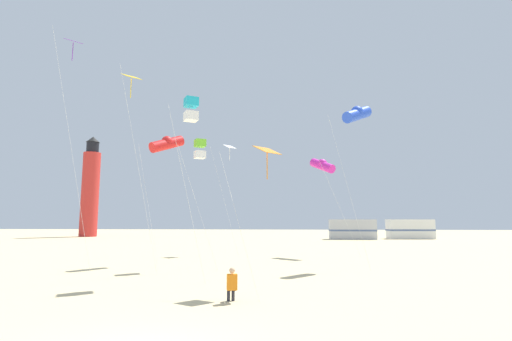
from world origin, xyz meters
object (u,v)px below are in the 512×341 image
object	(u,v)px
kite_box_lime	(200,149)
kite_box_cyan	(191,110)
kite_diamond_violet	(73,51)
rv_van_silver	(352,229)
kite_tube_magenta	(322,165)
rv_van_white	(410,229)
kite_tube_scarlet	(167,143)
kite_flyer_standing	(232,284)
kite_diamond_orange	(266,155)
lighthouse_distant	(90,189)
kite_diamond_white	(229,151)
kite_tube_blue	(357,114)
kite_diamond_gold	(132,85)

from	to	relation	value
kite_box_lime	kite_box_cyan	size ratio (longest dim) A/B	0.88
kite_diamond_violet	rv_van_silver	size ratio (longest dim) A/B	2.06
kite_tube_magenta	rv_van_white	world-z (taller)	kite_tube_magenta
kite_tube_scarlet	kite_box_cyan	distance (m)	7.25
kite_flyer_standing	kite_box_lime	bearing A→B (deg)	-84.48
kite_diamond_orange	kite_box_lime	bearing A→B (deg)	122.02
kite_box_cyan	lighthouse_distant	size ratio (longest dim) A/B	0.51
kite_diamond_white	lighthouse_distant	world-z (taller)	lighthouse_distant
kite_diamond_orange	rv_van_white	distance (m)	46.32
kite_diamond_white	kite_box_lime	size ratio (longest dim) A/B	1.21
kite_tube_scarlet	kite_box_lime	size ratio (longest dim) A/B	1.12
kite_diamond_orange	kite_diamond_white	world-z (taller)	kite_diamond_white
kite_tube_magenta	kite_tube_blue	xyz separation A→B (m)	(1.45, -7.11, 2.14)
kite_tube_scarlet	kite_diamond_violet	xyz separation A→B (m)	(-4.47, -3.92, 4.70)
kite_diamond_violet	rv_van_white	world-z (taller)	kite_diamond_violet
kite_diamond_orange	rv_van_silver	distance (m)	41.58
kite_tube_blue	lighthouse_distant	distance (m)	52.83
kite_diamond_orange	lighthouse_distant	bearing A→B (deg)	124.63
kite_box_cyan	kite_diamond_white	bearing A→B (deg)	90.61
kite_box_cyan	kite_diamond_gold	bearing A→B (deg)	154.71
lighthouse_distant	rv_van_silver	xyz separation A→B (m)	(41.97, -5.63, -6.45)
kite_diamond_gold	kite_tube_magenta	distance (m)	15.94
kite_tube_blue	kite_tube_scarlet	bearing A→B (deg)	175.56
kite_diamond_orange	kite_tube_magenta	distance (m)	15.49
rv_van_silver	kite_diamond_gold	bearing A→B (deg)	-115.64
kite_flyer_standing	lighthouse_distant	distance (m)	57.15
kite_diamond_white	rv_van_silver	size ratio (longest dim) A/B	1.41
kite_box_cyan	kite_tube_magenta	bearing A→B (deg)	59.33
kite_flyer_standing	kite_diamond_gold	xyz separation A→B (m)	(-6.38, 6.14, 9.40)
kite_tube_scarlet	rv_van_white	distance (m)	42.67
kite_flyer_standing	kite_tube_blue	bearing A→B (deg)	-136.68
kite_tube_scarlet	rv_van_white	xyz separation A→B (m)	(25.97, 33.27, -6.33)
kite_tube_blue	rv_van_white	world-z (taller)	kite_tube_blue
kite_tube_scarlet	kite_diamond_gold	bearing A→B (deg)	-96.42
kite_diamond_orange	rv_van_silver	bearing A→B (deg)	75.41
kite_flyer_standing	kite_tube_scarlet	distance (m)	14.24
kite_tube_blue	kite_box_cyan	size ratio (longest dim) A/B	1.15
kite_diamond_gold	rv_van_white	xyz separation A→B (m)	(26.50, 38.00, -8.63)
kite_diamond_orange	kite_tube_magenta	bearing A→B (deg)	75.67
kite_diamond_gold	kite_tube_blue	bearing A→B (deg)	16.62
kite_diamond_orange	kite_diamond_violet	distance (m)	14.23
kite_flyer_standing	kite_box_cyan	size ratio (longest dim) A/B	0.13
kite_diamond_violet	lighthouse_distant	bearing A→B (deg)	116.28
kite_tube_scarlet	kite_tube_blue	world-z (taller)	kite_tube_blue
rv_van_white	kite_diamond_gold	bearing A→B (deg)	-128.25
kite_tube_scarlet	kite_box_lime	bearing A→B (deg)	-36.27
kite_flyer_standing	rv_van_white	world-z (taller)	rv_van_white
rv_van_silver	rv_van_white	size ratio (longest dim) A/B	0.99
kite_flyer_standing	rv_van_silver	world-z (taller)	rv_van_silver
kite_diamond_gold	lighthouse_distant	xyz separation A→B (m)	(-24.11, 41.66, -2.18)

